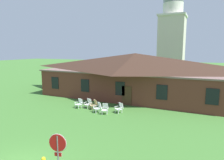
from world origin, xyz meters
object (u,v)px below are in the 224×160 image
Objects in this scene: lawn_chair_near_door at (88,103)px; lawn_chair_far_side at (120,108)px; lawn_chair_right_end at (105,109)px; lawn_chair_by_porch at (79,103)px; lawn_chair_middle at (98,107)px; stop_sign at (58,150)px; lawn_chair_left_end at (94,104)px.

lawn_chair_far_side is (3.54, -0.11, 0.00)m from lawn_chair_near_door.
lawn_chair_far_side is (1.10, 0.87, 0.00)m from lawn_chair_right_end.
lawn_chair_far_side is (4.40, 0.25, 0.00)m from lawn_chair_by_porch.
lawn_chair_middle is 1.00× the size of lawn_chair_right_end.
lawn_chair_left_end is at bearing 112.52° from stop_sign.
lawn_chair_right_end is at bearing -26.98° from lawn_chair_left_end.
lawn_chair_far_side is at bearing 3.31° from lawn_chair_by_porch.
stop_sign is at bearing -64.36° from lawn_chair_near_door.
lawn_chair_left_end and lawn_chair_right_end have the same top height.
lawn_chair_middle is at bearing 170.66° from lawn_chair_right_end.
lawn_chair_far_side is (2.78, 0.01, 0.00)m from lawn_chair_left_end.
lawn_chair_far_side is at bearing 38.07° from lawn_chair_right_end.
stop_sign is 2.53× the size of lawn_chair_by_porch.
lawn_chair_left_end is 1.11m from lawn_chair_middle.
stop_sign is at bearing -81.29° from lawn_chair_far_side.
lawn_chair_left_end is 1.88m from lawn_chair_right_end.
lawn_chair_middle is 1.00× the size of lawn_chair_far_side.
stop_sign is at bearing -70.21° from lawn_chair_middle.
lawn_chair_left_end is at bearing 139.58° from lawn_chair_middle.
stop_sign is 2.53× the size of lawn_chair_far_side.
lawn_chair_left_end is 1.00× the size of lawn_chair_middle.
lawn_chair_near_door is at bearing 152.29° from lawn_chair_middle.
stop_sign reaches higher than lawn_chair_right_end.
lawn_chair_near_door is 2.62m from lawn_chair_right_end.
stop_sign is 2.53× the size of lawn_chair_near_door.
stop_sign is 10.86m from lawn_chair_far_side.
lawn_chair_middle is (-3.58, 9.94, -1.21)m from stop_sign.
lawn_chair_right_end is (2.44, -0.98, 0.00)m from lawn_chair_near_door.
lawn_chair_middle is (0.84, -0.72, 0.00)m from lawn_chair_left_end.
stop_sign is 11.60m from lawn_chair_left_end.
stop_sign is 2.53× the size of lawn_chair_left_end.
lawn_chair_left_end is (0.76, -0.12, 0.00)m from lawn_chair_near_door.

